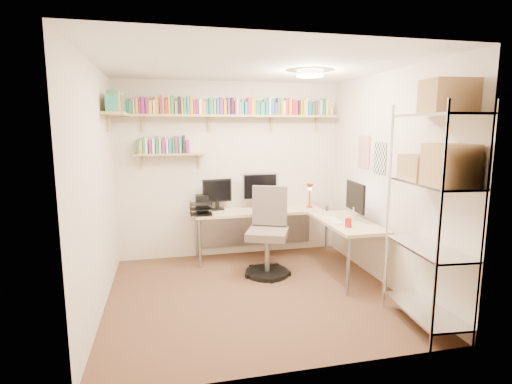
% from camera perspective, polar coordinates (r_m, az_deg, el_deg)
% --- Properties ---
extents(ground, '(3.20, 3.20, 0.00)m').
position_cam_1_polar(ground, '(4.68, -0.38, -14.27)').
color(ground, '#4A3620').
rests_on(ground, ground).
extents(room_shell, '(3.24, 3.04, 2.52)m').
position_cam_1_polar(room_shell, '(4.30, -0.34, 5.01)').
color(room_shell, beige).
rests_on(room_shell, ground).
extents(wall_shelves, '(3.12, 1.09, 0.80)m').
position_cam_1_polar(wall_shelves, '(5.51, -7.76, 10.88)').
color(wall_shelves, tan).
rests_on(wall_shelves, ground).
extents(corner_desk, '(2.17, 1.83, 1.22)m').
position_cam_1_polar(corner_desk, '(5.48, 2.30, -3.07)').
color(corner_desk, beige).
rests_on(corner_desk, ground).
extents(office_chair, '(0.64, 0.65, 1.12)m').
position_cam_1_polar(office_chair, '(5.13, 1.73, -6.56)').
color(office_chair, black).
rests_on(office_chair, ground).
extents(wire_rack, '(0.52, 0.94, 2.26)m').
position_cam_1_polar(wire_rack, '(3.86, 24.66, 3.63)').
color(wire_rack, silver).
rests_on(wire_rack, ground).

